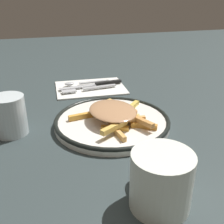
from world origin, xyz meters
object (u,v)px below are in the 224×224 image
Objects in this scene: fries_heap at (117,113)px; water_glass at (10,115)px; spoon at (79,83)px; fork at (89,88)px; plate at (112,121)px; knife at (97,84)px; coffee_mug at (161,180)px; napkin at (91,87)px.

water_glass reaches higher than fries_heap.
fries_heap is 0.30m from spoon.
fork is at bearing -45.52° from water_glass.
plate is 0.03m from fries_heap.
knife is 0.54m from coffee_mug.
fries_heap reaches higher than napkin.
knife is at bearing -44.66° from fork.
fries_heap is 1.63× the size of coffee_mug.
fork is 1.16× the size of spoon.
water_glass is at bearing 84.59° from plate.
napkin is 1.44× the size of spoon.
water_glass is at bearing 134.48° from fork.
plate is at bearing 54.26° from fries_heap.
fries_heap is at bearing -125.74° from plate.
fork is at bearing 1.08° from coffee_mug.
plate is at bearing -177.73° from fork.
plate is 1.56× the size of fork.
plate is 1.31× the size of knife.
fork is 0.84× the size of knife.
fries_heap is at bearing -171.96° from spoon.
spoon is (0.03, 0.03, 0.01)m from napkin.
coffee_mug reaches higher than napkin.
napkin is at bearing -0.27° from coffee_mug.
coffee_mug reaches higher than plate.
plate reaches higher than napkin.
spoon is 1.26× the size of coffee_mug.
water_glass reaches higher than napkin.
knife is (0.27, -0.02, 0.00)m from plate.
knife is at bearing -45.41° from water_glass.
napkin is 0.02m from knife.
water_glass is (-0.25, 0.25, 0.03)m from knife.
napkin is 0.34m from water_glass.
fork is at bearing 2.27° from plate.
knife is at bearing -83.80° from napkin.
coffee_mug is at bearing -178.92° from fork.
coffee_mug is (-0.27, -0.00, 0.04)m from plate.
napkin is 0.03m from fork.
fries_heap is 0.26m from coffee_mug.
plate is at bearing -173.74° from spoon.
plate reaches higher than fork.
knife reaches higher than fork.
coffee_mug is at bearing -176.72° from spoon.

